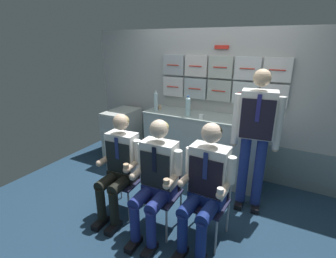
% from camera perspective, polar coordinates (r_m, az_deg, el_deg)
% --- Properties ---
extents(ground, '(4.80, 4.80, 0.04)m').
position_cam_1_polar(ground, '(3.22, 0.49, -18.87)').
color(ground, '#1E374E').
extents(galley_bulkhead, '(4.20, 0.14, 2.15)m').
position_cam_1_polar(galley_bulkhead, '(3.90, 10.25, 5.73)').
color(galley_bulkhead, '#AEB0AF').
rests_on(galley_bulkhead, ground).
extents(galley_counter, '(1.81, 0.53, 0.95)m').
position_cam_1_polar(galley_counter, '(3.85, 7.86, -3.78)').
color(galley_counter, '#A3B4B0').
rests_on(galley_counter, ground).
extents(service_trolley, '(0.40, 0.65, 0.87)m').
position_cam_1_polar(service_trolley, '(4.42, -10.26, -0.95)').
color(service_trolley, black).
rests_on(service_trolley, ground).
extents(folding_chair_left, '(0.42, 0.43, 0.82)m').
position_cam_1_polar(folding_chair_left, '(3.12, -9.10, -9.07)').
color(folding_chair_left, '#A8AAAF').
rests_on(folding_chair_left, ground).
extents(crew_member_left, '(0.48, 0.61, 1.22)m').
position_cam_1_polar(crew_member_left, '(2.93, -11.01, -7.61)').
color(crew_member_left, black).
rests_on(crew_member_left, ground).
extents(folding_chair_center, '(0.42, 0.42, 0.82)m').
position_cam_1_polar(folding_chair_center, '(2.82, -1.13, -12.14)').
color(folding_chair_center, '#A8AAAF').
rests_on(folding_chair_center, ground).
extents(crew_member_center, '(0.50, 0.62, 1.25)m').
position_cam_1_polar(crew_member_center, '(2.61, -2.77, -10.36)').
color(crew_member_center, black).
rests_on(crew_member_center, ground).
extents(folding_chair_right, '(0.41, 0.42, 0.82)m').
position_cam_1_polar(folding_chair_right, '(2.73, 9.60, -13.65)').
color(folding_chair_right, '#A8AAAF').
rests_on(folding_chair_right, ground).
extents(crew_member_right, '(0.51, 0.63, 1.26)m').
position_cam_1_polar(crew_member_right, '(2.50, 8.51, -11.71)').
color(crew_member_right, black).
rests_on(crew_member_right, ground).
extents(crew_member_standing, '(0.53, 0.30, 1.70)m').
position_cam_1_polar(crew_member_standing, '(3.03, 19.24, -0.22)').
color(crew_member_standing, black).
rests_on(crew_member_standing, ground).
extents(water_bottle_tall, '(0.07, 0.07, 0.29)m').
position_cam_1_polar(water_bottle_tall, '(3.61, 4.53, 5.13)').
color(water_bottle_tall, silver).
rests_on(water_bottle_tall, galley_counter).
extents(water_bottle_blue_cap, '(0.07, 0.07, 0.27)m').
position_cam_1_polar(water_bottle_blue_cap, '(3.41, 19.93, 2.98)').
color(water_bottle_blue_cap, silver).
rests_on(water_bottle_blue_cap, galley_counter).
extents(water_bottle_short, '(0.06, 0.06, 0.31)m').
position_cam_1_polar(water_bottle_short, '(3.89, -2.74, 6.33)').
color(water_bottle_short, silver).
rests_on(water_bottle_short, galley_counter).
extents(water_bottle_clear, '(0.06, 0.06, 0.24)m').
position_cam_1_polar(water_bottle_clear, '(3.52, 20.42, 3.17)').
color(water_bottle_clear, silver).
rests_on(water_bottle_clear, galley_counter).
extents(espresso_cup_small, '(0.06, 0.06, 0.06)m').
position_cam_1_polar(espresso_cup_small, '(4.00, -1.90, 5.01)').
color(espresso_cup_small, tan).
rests_on(espresso_cup_small, galley_counter).
extents(coffee_cup_white, '(0.07, 0.07, 0.06)m').
position_cam_1_polar(coffee_cup_white, '(3.52, 7.50, 2.84)').
color(coffee_cup_white, white).
rests_on(coffee_cup_white, galley_counter).
extents(paper_cup_blue, '(0.06, 0.06, 0.08)m').
position_cam_1_polar(paper_cup_blue, '(3.90, 4.63, 4.78)').
color(paper_cup_blue, tan).
rests_on(paper_cup_blue, galley_counter).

